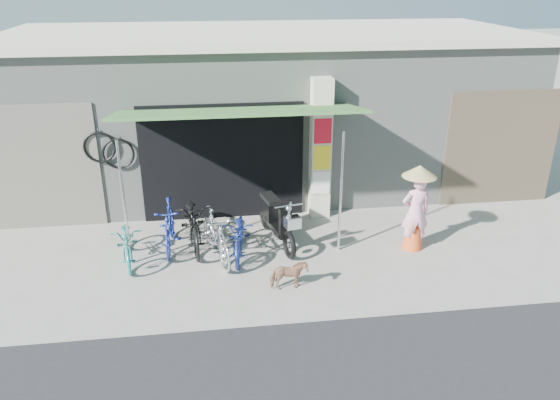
{
  "coord_description": "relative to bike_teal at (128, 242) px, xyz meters",
  "views": [
    {
      "loc": [
        -1.46,
        -8.34,
        4.99
      ],
      "look_at": [
        -0.2,
        1.0,
        1.0
      ],
      "focal_mm": 35.0,
      "sensor_mm": 36.0,
      "label": 1
    }
  ],
  "objects": [
    {
      "name": "bike_teal",
      "position": [
        0.0,
        0.0,
        0.0
      ],
      "size": [
        0.76,
        1.59,
        0.8
      ],
      "primitive_type": "imported",
      "rotation": [
        0.0,
        0.0,
        0.15
      ],
      "color": "teal",
      "rests_on": "ground"
    },
    {
      "name": "bike_silver",
      "position": [
        1.6,
        -0.14,
        0.08
      ],
      "size": [
        0.86,
        1.67,
        0.97
      ],
      "primitive_type": "imported",
      "rotation": [
        0.0,
        0.0,
        0.27
      ],
      "color": "silver",
      "rests_on": "ground"
    },
    {
      "name": "ground",
      "position": [
        3.04,
        -0.84,
        -0.4
      ],
      "size": [
        80.0,
        80.0,
        0.0
      ],
      "primitive_type": "plane",
      "color": "#99958B",
      "rests_on": "ground"
    },
    {
      "name": "street_dog",
      "position": [
        2.78,
        -1.36,
        -0.13
      ],
      "size": [
        0.65,
        0.34,
        0.53
      ],
      "primitive_type": "imported",
      "rotation": [
        0.0,
        0.0,
        1.66
      ],
      "color": "tan",
      "rests_on": "ground"
    },
    {
      "name": "moped",
      "position": [
        2.79,
        0.42,
        0.09
      ],
      "size": [
        0.68,
        1.88,
        1.07
      ],
      "rotation": [
        0.0,
        0.0,
        0.22
      ],
      "color": "black",
      "rests_on": "ground"
    },
    {
      "name": "bike_black",
      "position": [
        1.2,
        0.49,
        0.11
      ],
      "size": [
        0.86,
        1.99,
        1.02
      ],
      "primitive_type": "imported",
      "rotation": [
        0.0,
        0.0,
        0.1
      ],
      "color": "black",
      "rests_on": "ground"
    },
    {
      "name": "bicycle_shop",
      "position": [
        3.03,
        4.25,
        1.43
      ],
      "size": [
        12.3,
        5.3,
        3.66
      ],
      "color": "gray",
      "rests_on": "ground"
    },
    {
      "name": "bike_navy",
      "position": [
        2.05,
        -0.04,
        0.02
      ],
      "size": [
        0.74,
        1.64,
        0.83
      ],
      "primitive_type": "imported",
      "rotation": [
        0.0,
        0.0,
        -0.12
      ],
      "color": "navy",
      "rests_on": "ground"
    },
    {
      "name": "awning",
      "position": [
        2.13,
        0.79,
        2.11
      ],
      "size": [
        4.6,
        1.88,
        2.72
      ],
      "color": "#35652D",
      "rests_on": "ground"
    },
    {
      "name": "neighbour_right",
      "position": [
        8.04,
        1.75,
        0.9
      ],
      "size": [
        2.6,
        0.06,
        2.6
      ],
      "primitive_type": "cube",
      "color": "brown",
      "rests_on": "ground"
    },
    {
      "name": "bike_blue",
      "position": [
        0.73,
        0.42,
        0.07
      ],
      "size": [
        0.47,
        1.57,
        0.94
      ],
      "primitive_type": "imported",
      "rotation": [
        0.0,
        0.0,
        -0.02
      ],
      "color": "#203197",
      "rests_on": "ground"
    },
    {
      "name": "shop_pillar",
      "position": [
        3.89,
        1.61,
        1.1
      ],
      "size": [
        0.42,
        0.44,
        3.0
      ],
      "color": "beige",
      "rests_on": "ground"
    },
    {
      "name": "nun",
      "position": [
        5.37,
        -0.2,
        0.44
      ],
      "size": [
        0.64,
        0.64,
        1.7
      ],
      "rotation": [
        0.0,
        0.0,
        3.19
      ],
      "color": "#F3A3BD",
      "rests_on": "ground"
    },
    {
      "name": "neighbour_left",
      "position": [
        -1.96,
        1.75,
        0.9
      ],
      "size": [
        2.6,
        0.06,
        2.6
      ],
      "primitive_type": "cube",
      "color": "#6B665B",
      "rests_on": "ground"
    }
  ]
}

